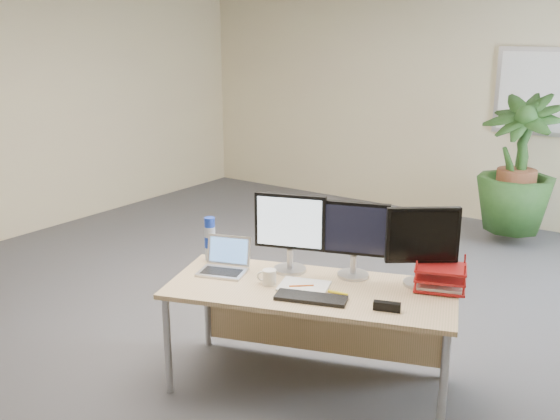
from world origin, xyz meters
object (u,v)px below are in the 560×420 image
Objects in this scene: desk at (314,302)px; floor_plant at (517,175)px; monitor_left at (290,228)px; laptop at (225,262)px; monitor_right at (354,234)px.

floor_plant is at bearing 85.05° from desk.
desk is at bearing -16.67° from monitor_left.
laptop is at bearing -146.23° from monitor_left.
laptop is at bearing -152.39° from monitor_right.
monitor_right is (0.16, 0.22, 0.42)m from desk.
floor_plant is at bearing 81.20° from monitor_left.
laptop is at bearing -103.54° from floor_plant.
floor_plant is at bearing 76.46° from laptop.
laptop reaches higher than desk.
desk is 3.85× the size of monitor_right.
monitor_right is (-0.15, -3.28, 0.20)m from floor_plant.
monitor_left is (-0.23, 0.07, 0.43)m from desk.
laptop is at bearing -163.96° from desk.
desk is 3.52m from floor_plant.
monitor_right is at bearing 27.61° from laptop.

